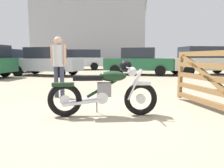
% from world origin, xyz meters
% --- Properties ---
extents(ground_plane, '(80.00, 80.00, 0.00)m').
position_xyz_m(ground_plane, '(0.00, 0.00, 0.00)').
color(ground_plane, gray).
extents(vintage_motorcycle, '(2.08, 0.73, 1.07)m').
position_xyz_m(vintage_motorcycle, '(-0.23, -0.30, 0.49)').
color(vintage_motorcycle, black).
rests_on(vintage_motorcycle, ground_plane).
extents(timber_gate, '(0.84, 2.47, 1.60)m').
position_xyz_m(timber_gate, '(2.00, -0.06, 0.70)').
color(timber_gate, brown).
rests_on(timber_gate, ground_plane).
extents(bystander, '(0.45, 0.30, 1.66)m').
position_xyz_m(bystander, '(-1.67, 1.45, 1.02)').
color(bystander, '#383D51').
rests_on(bystander, ground_plane).
extents(pale_sedan_back, '(4.21, 1.94, 1.67)m').
position_xyz_m(pale_sedan_back, '(-8.65, 10.96, 0.84)').
color(pale_sedan_back, black).
rests_on(pale_sedan_back, ground_plane).
extents(blue_hatchback_right, '(4.95, 2.65, 1.74)m').
position_xyz_m(blue_hatchback_right, '(5.27, 9.43, 0.94)').
color(blue_hatchback_right, black).
rests_on(blue_hatchback_right, ground_plane).
extents(silver_sedan_mid, '(4.45, 2.51, 1.67)m').
position_xyz_m(silver_sedan_mid, '(-4.58, 8.30, 0.84)').
color(silver_sedan_mid, black).
rests_on(silver_sedan_mid, ground_plane).
extents(dark_sedan_left, '(4.95, 2.62, 1.74)m').
position_xyz_m(dark_sedan_left, '(-3.95, 14.31, 0.94)').
color(dark_sedan_left, black).
rests_on(dark_sedan_left, ground_plane).
extents(red_hatchback_near, '(4.43, 2.46, 1.67)m').
position_xyz_m(red_hatchback_near, '(1.04, 9.27, 0.84)').
color(red_hatchback_near, black).
rests_on(red_hatchback_near, ground_plane).
extents(industrial_building, '(17.41, 13.19, 20.66)m').
position_xyz_m(industrial_building, '(-4.67, 30.42, 4.98)').
color(industrial_building, '#9EA0A8').
rests_on(industrial_building, ground_plane).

